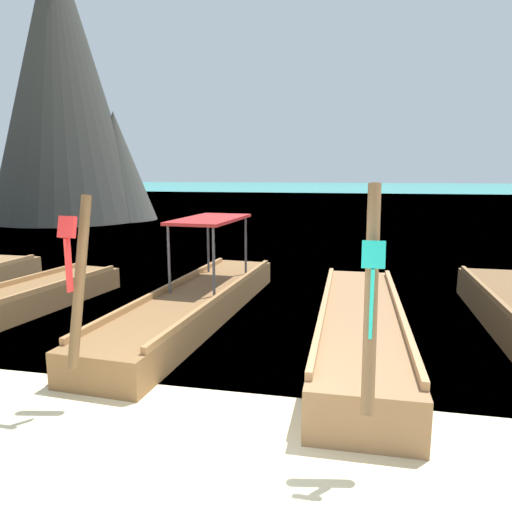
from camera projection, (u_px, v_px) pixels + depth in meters
The scene contains 6 objects.
ground at pixel (167, 484), 4.17m from camera, with size 120.00×120.00×0.00m, color beige.
sea_water at pixel (344, 192), 63.78m from camera, with size 120.00×120.00×0.00m, color teal.
longtail_boat_yellow_ribbon at pixel (12, 303), 8.98m from camera, with size 1.76×5.81×2.40m.
longtail_boat_red_ribbon at pixel (196, 302), 8.85m from camera, with size 1.69×6.96×2.46m.
longtail_boat_turquoise_ribbon at pixel (360, 328), 7.39m from camera, with size 1.26×6.30×2.62m.
karst_rock at pixel (67, 88), 25.90m from camera, with size 8.88×8.22×15.33m.
Camera 1 is at (1.53, -3.51, 2.71)m, focal length 33.22 mm.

